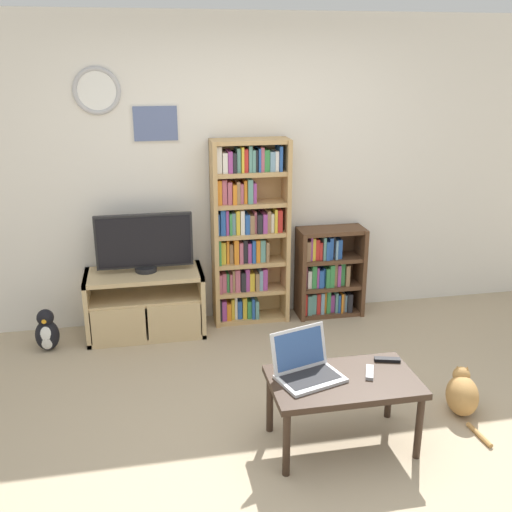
{
  "coord_description": "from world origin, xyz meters",
  "views": [
    {
      "loc": [
        -0.84,
        -3.03,
        2.28
      ],
      "look_at": [
        -0.02,
        1.08,
        0.85
      ],
      "focal_mm": 42.0,
      "sensor_mm": 36.0,
      "label": 1
    }
  ],
  "objects_px": {
    "television": "(144,243)",
    "bookshelf_tall": "(247,232)",
    "penguin_figurine": "(47,332)",
    "bookshelf_short": "(327,274)",
    "laptop": "(306,366)",
    "cat": "(462,394)",
    "tv_stand": "(146,303)",
    "remote_far_from_laptop": "(387,360)",
    "coffee_table": "(343,387)",
    "remote_near_laptop": "(370,372)"
  },
  "relations": [
    {
      "from": "laptop",
      "to": "cat",
      "type": "bearing_deg",
      "value": -12.21
    },
    {
      "from": "television",
      "to": "remote_far_from_laptop",
      "type": "height_order",
      "value": "television"
    },
    {
      "from": "penguin_figurine",
      "to": "remote_far_from_laptop",
      "type": "bearing_deg",
      "value": -33.19
    },
    {
      "from": "bookshelf_tall",
      "to": "laptop",
      "type": "xyz_separation_m",
      "value": [
        0.02,
        -1.83,
        -0.3
      ]
    },
    {
      "from": "remote_far_from_laptop",
      "to": "television",
      "type": "bearing_deg",
      "value": 56.89
    },
    {
      "from": "coffee_table",
      "to": "remote_near_laptop",
      "type": "height_order",
      "value": "remote_near_laptop"
    },
    {
      "from": "remote_near_laptop",
      "to": "cat",
      "type": "relative_size",
      "value": 0.29
    },
    {
      "from": "laptop",
      "to": "cat",
      "type": "xyz_separation_m",
      "value": [
        1.11,
        0.1,
        -0.38
      ]
    },
    {
      "from": "television",
      "to": "laptop",
      "type": "distance_m",
      "value": 1.97
    },
    {
      "from": "television",
      "to": "penguin_figurine",
      "type": "height_order",
      "value": "television"
    },
    {
      "from": "television",
      "to": "remote_far_from_laptop",
      "type": "relative_size",
      "value": 4.75
    },
    {
      "from": "television",
      "to": "bookshelf_short",
      "type": "height_order",
      "value": "television"
    },
    {
      "from": "penguin_figurine",
      "to": "television",
      "type": "bearing_deg",
      "value": 12.67
    },
    {
      "from": "bookshelf_tall",
      "to": "remote_near_laptop",
      "type": "bearing_deg",
      "value": -77.86
    },
    {
      "from": "television",
      "to": "cat",
      "type": "relative_size",
      "value": 1.39
    },
    {
      "from": "laptop",
      "to": "penguin_figurine",
      "type": "distance_m",
      "value": 2.33
    },
    {
      "from": "tv_stand",
      "to": "penguin_figurine",
      "type": "xyz_separation_m",
      "value": [
        -0.79,
        -0.14,
        -0.12
      ]
    },
    {
      "from": "tv_stand",
      "to": "bookshelf_short",
      "type": "height_order",
      "value": "bookshelf_short"
    },
    {
      "from": "tv_stand",
      "to": "remote_near_laptop",
      "type": "relative_size",
      "value": 5.9
    },
    {
      "from": "penguin_figurine",
      "to": "tv_stand",
      "type": "bearing_deg",
      "value": 10.24
    },
    {
      "from": "laptop",
      "to": "remote_near_laptop",
      "type": "xyz_separation_m",
      "value": [
        0.38,
        -0.05,
        -0.06
      ]
    },
    {
      "from": "bookshelf_short",
      "to": "laptop",
      "type": "bearing_deg",
      "value": -111.37
    },
    {
      "from": "tv_stand",
      "to": "television",
      "type": "xyz_separation_m",
      "value": [
        0.02,
        0.04,
        0.52
      ]
    },
    {
      "from": "bookshelf_tall",
      "to": "bookshelf_short",
      "type": "bearing_deg",
      "value": -1.13
    },
    {
      "from": "laptop",
      "to": "cat",
      "type": "height_order",
      "value": "laptop"
    },
    {
      "from": "laptop",
      "to": "penguin_figurine",
      "type": "height_order",
      "value": "laptop"
    },
    {
      "from": "television",
      "to": "laptop",
      "type": "height_order",
      "value": "television"
    },
    {
      "from": "coffee_table",
      "to": "tv_stand",
      "type": "bearing_deg",
      "value": 122.44
    },
    {
      "from": "coffee_table",
      "to": "penguin_figurine",
      "type": "distance_m",
      "value": 2.52
    },
    {
      "from": "bookshelf_tall",
      "to": "television",
      "type": "bearing_deg",
      "value": -173.78
    },
    {
      "from": "remote_far_from_laptop",
      "to": "penguin_figurine",
      "type": "distance_m",
      "value": 2.71
    },
    {
      "from": "bookshelf_short",
      "to": "remote_near_laptop",
      "type": "bearing_deg",
      "value": -99.88
    },
    {
      "from": "coffee_table",
      "to": "remote_far_from_laptop",
      "type": "height_order",
      "value": "remote_far_from_laptop"
    },
    {
      "from": "television",
      "to": "coffee_table",
      "type": "distance_m",
      "value": 2.16
    },
    {
      "from": "television",
      "to": "remote_near_laptop",
      "type": "xyz_separation_m",
      "value": [
        1.28,
        -1.78,
        -0.34
      ]
    },
    {
      "from": "bookshelf_short",
      "to": "cat",
      "type": "xyz_separation_m",
      "value": [
        0.4,
        -1.71,
        -0.25
      ]
    },
    {
      "from": "laptop",
      "to": "remote_far_from_laptop",
      "type": "relative_size",
      "value": 2.66
    },
    {
      "from": "television",
      "to": "remote_near_laptop",
      "type": "bearing_deg",
      "value": -54.45
    },
    {
      "from": "coffee_table",
      "to": "cat",
      "type": "bearing_deg",
      "value": 11.05
    },
    {
      "from": "television",
      "to": "bookshelf_tall",
      "type": "relative_size",
      "value": 0.49
    },
    {
      "from": "remote_near_laptop",
      "to": "cat",
      "type": "distance_m",
      "value": 0.81
    },
    {
      "from": "cat",
      "to": "penguin_figurine",
      "type": "xyz_separation_m",
      "value": [
        -2.82,
        1.45,
        0.03
      ]
    },
    {
      "from": "coffee_table",
      "to": "penguin_figurine",
      "type": "bearing_deg",
      "value": 139.65
    },
    {
      "from": "bookshelf_tall",
      "to": "remote_far_from_laptop",
      "type": "distance_m",
      "value": 1.88
    },
    {
      "from": "bookshelf_tall",
      "to": "laptop",
      "type": "height_order",
      "value": "bookshelf_tall"
    },
    {
      "from": "tv_stand",
      "to": "bookshelf_short",
      "type": "distance_m",
      "value": 1.63
    },
    {
      "from": "remote_near_laptop",
      "to": "television",
      "type": "bearing_deg",
      "value": -32.09
    },
    {
      "from": "tv_stand",
      "to": "remote_far_from_laptop",
      "type": "height_order",
      "value": "tv_stand"
    },
    {
      "from": "remote_far_from_laptop",
      "to": "bookshelf_short",
      "type": "bearing_deg",
      "value": 10.66
    },
    {
      "from": "tv_stand",
      "to": "bookshelf_short",
      "type": "xyz_separation_m",
      "value": [
        1.62,
        0.12,
        0.11
      ]
    }
  ]
}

